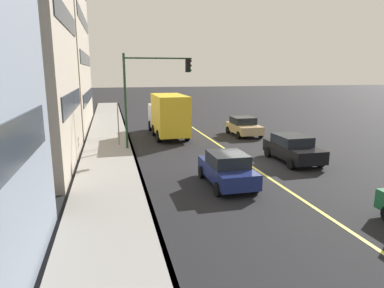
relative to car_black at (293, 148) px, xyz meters
name	(u,v)px	position (x,y,z in m)	size (l,w,h in m)	color
ground	(247,164)	(0.19, 2.74, -0.80)	(200.00, 200.00, 0.00)	black
sidewalk_slab	(109,172)	(0.19, 10.49, -0.72)	(80.00, 3.25, 0.15)	gray
curb_edge	(139,170)	(0.19, 8.95, -0.72)	(80.00, 0.16, 0.15)	slate
lane_stripe_center	(247,164)	(0.19, 2.74, -0.79)	(80.00, 0.16, 0.01)	#D8CC4C
car_black	(293,148)	(0.00, 0.00, 0.00)	(4.19, 2.02, 1.55)	black
car_tan	(244,126)	(8.45, -0.40, -0.03)	(3.80, 2.09, 1.52)	tan
car_navy	(227,169)	(-3.04, 5.15, -0.02)	(3.94, 1.92, 1.54)	navy
truck_yellow	(168,115)	(9.54, 5.74, 0.98)	(7.49, 2.48, 3.42)	silver
traffic_light_mast	(150,85)	(5.29, 7.62, 3.55)	(0.28, 4.56, 6.34)	#1E3823
street_sign_post	(118,121)	(6.45, 9.77, 1.04)	(0.60, 0.08, 3.14)	slate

